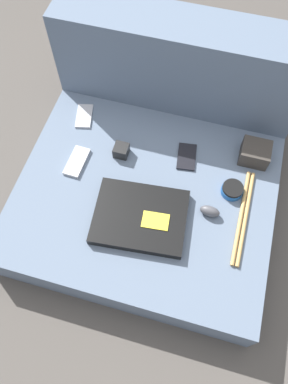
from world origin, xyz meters
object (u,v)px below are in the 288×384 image
object	(u,v)px
phone_small	(84,116)
charger_brick	(121,150)
camera_pouch	(255,153)
laptop	(140,217)
phone_black	(77,162)
speaker_puck	(232,190)
phone_silver	(187,157)
computer_mouse	(210,211)

from	to	relation	value
phone_small	charger_brick	xyz separation A→B (m)	(0.20, -0.13, 0.02)
charger_brick	camera_pouch	bearing A→B (deg)	13.34
laptop	phone_black	bearing A→B (deg)	145.99
camera_pouch	speaker_puck	bearing A→B (deg)	-108.02
phone_silver	phone_small	distance (m)	0.44
phone_silver	camera_pouch	bearing A→B (deg)	7.28
laptop	computer_mouse	world-z (taller)	computer_mouse
phone_small	speaker_puck	bearing A→B (deg)	-28.79
speaker_puck	phone_silver	size ratio (longest dim) A/B	0.63
phone_silver	speaker_puck	bearing A→B (deg)	-35.77
computer_mouse	speaker_puck	bearing A→B (deg)	63.91
charger_brick	computer_mouse	bearing A→B (deg)	-22.98
computer_mouse	charger_brick	world-z (taller)	charger_brick
computer_mouse	charger_brick	size ratio (longest dim) A/B	1.34
phone_black	charger_brick	bearing A→B (deg)	31.23
phone_black	phone_small	distance (m)	0.22
laptop	speaker_puck	distance (m)	0.34
speaker_puck	phone_small	world-z (taller)	speaker_puck
phone_silver	camera_pouch	distance (m)	0.25
phone_silver	camera_pouch	world-z (taller)	camera_pouch
computer_mouse	phone_silver	distance (m)	0.24
computer_mouse	phone_small	distance (m)	0.63
speaker_puck	phone_small	xyz separation A→B (m)	(-0.62, 0.18, -0.01)
computer_mouse	charger_brick	bearing A→B (deg)	160.94
computer_mouse	phone_black	distance (m)	0.52
phone_small	charger_brick	distance (m)	0.23
phone_black	phone_silver	bearing A→B (deg)	21.02
speaker_puck	camera_pouch	bearing A→B (deg)	71.98
computer_mouse	camera_pouch	bearing A→B (deg)	70.94
speaker_puck	charger_brick	bearing A→B (deg)	173.35
phone_silver	charger_brick	size ratio (longest dim) A/B	2.30
camera_pouch	laptop	bearing A→B (deg)	-133.84
phone_black	phone_small	bearing A→B (deg)	104.87
phone_silver	computer_mouse	bearing A→B (deg)	-66.07
camera_pouch	charger_brick	bearing A→B (deg)	-166.66
laptop	phone_small	world-z (taller)	laptop
laptop	camera_pouch	xyz separation A→B (m)	(0.34, 0.35, 0.02)
camera_pouch	charger_brick	world-z (taller)	camera_pouch
computer_mouse	phone_silver	xyz separation A→B (m)	(-0.13, 0.21, -0.02)
laptop	charger_brick	world-z (taller)	charger_brick
computer_mouse	phone_silver	world-z (taller)	computer_mouse
speaker_puck	camera_pouch	distance (m)	0.17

